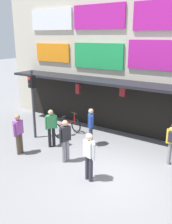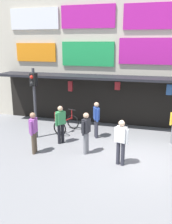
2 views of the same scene
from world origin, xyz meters
name	(u,v)px [view 1 (image 1 of 2)]	position (x,y,z in m)	size (l,w,h in m)	color
ground_plane	(110,176)	(0.00, 0.00, 0.00)	(80.00, 80.00, 0.00)	slate
shopfront	(162,52)	(0.00, 4.57, 3.96)	(18.00, 2.60, 8.00)	beige
traffic_light_near	(32,94)	(-4.60, 0.99, 2.14)	(0.32, 0.35, 3.20)	#38383D
bicycle_parked	(67,127)	(-3.51, 2.07, 0.39)	(1.01, 1.31, 1.05)	black
pedestrian_in_red	(89,154)	(-0.48, -0.63, 0.95)	(0.51, 0.31, 1.68)	#2D2D38
pedestrian_in_green	(19,132)	(-3.91, -0.57, 0.95)	(0.25, 0.53, 1.68)	brown
pedestrian_in_purple	(51,125)	(-3.28, 0.69, 0.98)	(0.47, 0.48, 1.68)	black
pedestrian_in_yellow	(91,125)	(-1.94, 1.76, 0.95)	(0.36, 0.48, 1.68)	#2D2D38
pedestrian_in_blue	(65,139)	(-1.92, -0.05, 0.95)	(0.30, 0.52, 1.68)	gray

